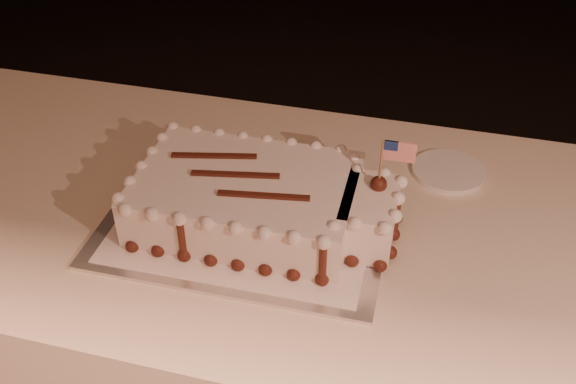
% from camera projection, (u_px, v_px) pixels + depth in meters
% --- Properties ---
extents(room_shell, '(6.10, 8.10, 2.90)m').
position_uv_depth(room_shell, '(319.00, 35.00, 0.35)').
color(room_shell, black).
rests_on(room_shell, ground).
extents(banquet_table, '(2.40, 0.80, 0.75)m').
position_uv_depth(banquet_table, '(363.00, 355.00, 1.44)').
color(banquet_table, beige).
rests_on(banquet_table, ground).
extents(cake_board, '(0.54, 0.41, 0.01)m').
position_uv_depth(cake_board, '(248.00, 220.00, 1.23)').
color(cake_board, beige).
rests_on(cake_board, banquet_table).
extents(doily, '(0.48, 0.37, 0.00)m').
position_uv_depth(doily, '(247.00, 218.00, 1.22)').
color(doily, white).
rests_on(doily, cake_board).
extents(sheet_cake, '(0.51, 0.30, 0.20)m').
position_uv_depth(sheet_cake, '(261.00, 200.00, 1.19)').
color(sheet_cake, white).
rests_on(sheet_cake, doily).
extents(side_plate, '(0.15, 0.15, 0.01)m').
position_uv_depth(side_plate, '(448.00, 171.00, 1.35)').
color(side_plate, white).
rests_on(side_plate, banquet_table).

